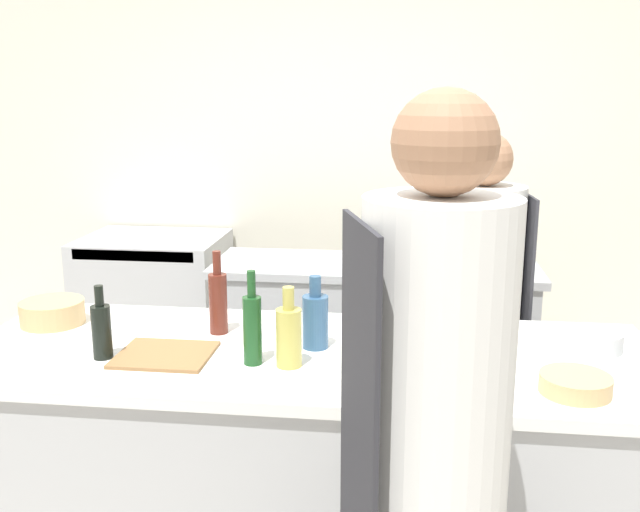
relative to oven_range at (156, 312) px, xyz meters
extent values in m
cube|color=silver|center=(1.19, 0.38, 0.93)|extent=(8.00, 0.06, 2.80)
cube|color=#B7BABC|center=(1.19, -1.75, -0.02)|extent=(2.27, 0.82, 0.90)
cube|color=white|center=(1.19, -1.75, 0.45)|extent=(2.37, 0.85, 0.04)
cube|color=#B7BABC|center=(1.36, -0.48, -0.02)|extent=(1.58, 0.54, 0.90)
cube|color=#B7BABC|center=(1.36, -0.48, 0.45)|extent=(1.65, 0.56, 0.04)
cube|color=#B7BABC|center=(0.00, 0.00, 0.00)|extent=(0.83, 0.65, 0.94)
cube|color=black|center=(0.00, -0.32, -0.21)|extent=(0.66, 0.01, 0.33)
cube|color=black|center=(0.00, -0.32, 0.43)|extent=(0.70, 0.01, 0.06)
cylinder|color=white|center=(1.59, -2.51, 0.74)|extent=(0.34, 0.34, 0.75)
cube|color=#2D2D33|center=(1.42, -2.56, 0.63)|extent=(0.11, 0.31, 0.87)
sphere|color=#9E7051|center=(1.59, -2.51, 1.23)|extent=(0.23, 0.23, 0.23)
cylinder|color=black|center=(1.83, -1.00, -0.09)|extent=(0.30, 0.30, 0.75)
cylinder|color=white|center=(1.83, -1.00, 0.61)|extent=(0.36, 0.36, 0.66)
cube|color=#2D2D33|center=(2.01, -0.99, 0.52)|extent=(0.04, 0.34, 0.78)
sphere|color=#9E7051|center=(1.83, -1.00, 1.05)|extent=(0.22, 0.22, 0.22)
cylinder|color=#19471E|center=(1.03, -1.89, 0.58)|extent=(0.06, 0.06, 0.22)
cylinder|color=#19471E|center=(1.03, -1.89, 0.74)|extent=(0.03, 0.03, 0.09)
cylinder|color=#2D5175|center=(1.21, -1.71, 0.56)|extent=(0.09, 0.09, 0.18)
cylinder|color=#2D5175|center=(1.21, -1.71, 0.69)|extent=(0.04, 0.04, 0.07)
cylinder|color=#B2A84C|center=(1.15, -1.89, 0.56)|extent=(0.08, 0.08, 0.19)
cylinder|color=#B2A84C|center=(1.15, -1.89, 0.69)|extent=(0.04, 0.04, 0.07)
cylinder|color=#5B2319|center=(0.84, -1.61, 0.58)|extent=(0.07, 0.07, 0.22)
cylinder|color=#5B2319|center=(0.84, -1.61, 0.73)|extent=(0.03, 0.03, 0.09)
cylinder|color=black|center=(0.53, -1.90, 0.56)|extent=(0.06, 0.06, 0.18)
cylinder|color=black|center=(0.53, -1.90, 0.68)|extent=(0.03, 0.03, 0.07)
cylinder|color=silver|center=(1.43, -1.49, 0.57)|extent=(0.09, 0.09, 0.21)
cylinder|color=silver|center=(1.43, -1.49, 0.72)|extent=(0.04, 0.04, 0.08)
cylinder|color=tan|center=(2.02, -2.00, 0.50)|extent=(0.21, 0.21, 0.06)
cylinder|color=#B7BABC|center=(2.17, -1.62, 0.50)|extent=(0.18, 0.18, 0.07)
cylinder|color=white|center=(1.51, -1.73, 0.50)|extent=(0.22, 0.22, 0.06)
cylinder|color=tan|center=(0.19, -1.59, 0.51)|extent=(0.24, 0.24, 0.09)
cylinder|color=white|center=(1.71, -1.85, 0.51)|extent=(0.09, 0.09, 0.09)
cube|color=olive|center=(0.73, -1.86, 0.47)|extent=(0.31, 0.27, 0.01)
cylinder|color=#B7BABC|center=(1.60, -0.55, 0.58)|extent=(0.31, 0.31, 0.23)
camera|label=1|loc=(1.52, -4.01, 1.34)|focal=40.00mm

